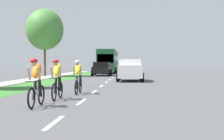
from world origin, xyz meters
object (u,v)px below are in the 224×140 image
at_px(cyclist_distant, 78,77).
at_px(street_tree_far, 45,30).
at_px(suv_white, 130,70).
at_px(bus_dark_green, 108,60).
at_px(pickup_black, 102,69).
at_px(cyclist_trailing, 57,79).
at_px(cyclist_lead, 36,82).
at_px(sedan_red, 130,67).

distance_m(cyclist_distant, street_tree_far, 21.31).
xyz_separation_m(suv_white, street_tree_far, (-9.61, 8.61, 4.35)).
relative_size(cyclist_distant, bus_dark_green, 0.15).
relative_size(suv_white, bus_dark_green, 0.41).
height_order(pickup_black, street_tree_far, street_tree_far).
relative_size(suv_white, pickup_black, 0.92).
bearing_deg(cyclist_trailing, cyclist_distant, 79.67).
bearing_deg(bus_dark_green, cyclist_distant, -88.35).
height_order(cyclist_trailing, suv_white, suv_white).
bearing_deg(street_tree_far, cyclist_lead, -74.68).
height_order(cyclist_trailing, bus_dark_green, bus_dark_green).
height_order(cyclist_lead, cyclist_trailing, same).
xyz_separation_m(cyclist_distant, suv_white, (2.44, 10.94, 0.14)).
distance_m(bus_dark_green, sedan_red, 18.91).
bearing_deg(cyclist_trailing, street_tree_far, 107.13).
relative_size(cyclist_trailing, bus_dark_green, 0.15).
bearing_deg(suv_white, cyclist_distant, -102.56).
distance_m(suv_white, sedan_red, 40.42).
xyz_separation_m(pickup_black, street_tree_far, (-6.24, -2.52, 4.47)).
distance_m(cyclist_trailing, pickup_black, 24.42).
bearing_deg(pickup_black, cyclist_trailing, -88.80).
bearing_deg(suv_white, sedan_red, 89.97).
relative_size(cyclist_trailing, sedan_red, 0.40).
relative_size(cyclist_trailing, suv_white, 0.37).
xyz_separation_m(cyclist_lead, cyclist_trailing, (0.21, 1.99, 0.00)).
relative_size(cyclist_lead, bus_dark_green, 0.15).
xyz_separation_m(cyclist_distant, pickup_black, (-0.94, 22.08, 0.02)).
bearing_deg(street_tree_far, cyclist_distant, -69.85).
distance_m(cyclist_distant, suv_white, 11.21).
bearing_deg(suv_white, cyclist_lead, -101.37).
relative_size(pickup_black, bus_dark_green, 0.44).
bearing_deg(street_tree_far, bus_dark_green, 64.81).
bearing_deg(cyclist_trailing, suv_white, 77.83).
height_order(pickup_black, sedan_red, pickup_black).
height_order(cyclist_trailing, pickup_black, pickup_black).
bearing_deg(pickup_black, street_tree_far, -158.00).
xyz_separation_m(cyclist_trailing, sedan_red, (2.89, 53.70, -0.04)).
height_order(suv_white, bus_dark_green, bus_dark_green).
height_order(cyclist_lead, bus_dark_green, bus_dark_green).
bearing_deg(street_tree_far, cyclist_trailing, -72.87).
xyz_separation_m(cyclist_lead, street_tree_far, (-6.54, 23.89, 4.48)).
bearing_deg(sedan_red, cyclist_lead, -93.18).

